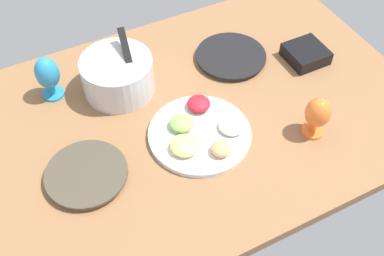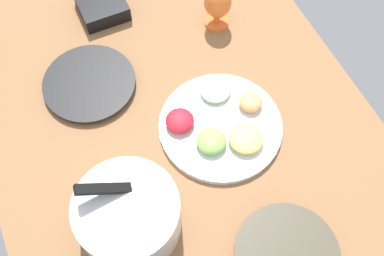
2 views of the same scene
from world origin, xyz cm
name	(u,v)px [view 1 (image 1 of 2)]	position (x,y,z in cm)	size (l,w,h in cm)	color
ground_plane	(189,118)	(0.00, 0.00, -2.00)	(160.00, 104.00, 4.00)	#8C603D
dinner_plate_left	(87,175)	(-39.33, -8.99, 1.38)	(25.23, 25.23, 2.65)	beige
dinner_plate_right	(231,57)	(26.97, 18.23, 1.10)	(26.67, 26.67, 2.12)	#4C4C51
mixing_bowl	(118,74)	(-16.52, 22.10, 7.23)	(25.01, 25.01, 19.58)	silver
fruit_platter	(200,132)	(-1.06, -10.00, 1.77)	(33.77, 33.77, 5.42)	silver
hurricane_glass_blue	(48,74)	(-38.44, 30.17, 9.72)	(8.33, 8.33, 16.53)	#2787BB
hurricane_glass_orange	(318,114)	(33.02, -25.33, 8.71)	(8.32, 8.32, 14.78)	orange
square_bowl_black	(306,53)	(52.01, 5.39, 2.86)	(14.14, 14.14, 5.14)	black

